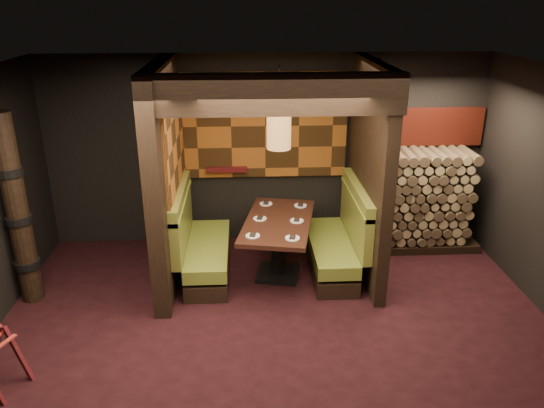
{
  "coord_description": "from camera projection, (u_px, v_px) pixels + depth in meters",
  "views": [
    {
      "loc": [
        -0.33,
        -4.88,
        3.63
      ],
      "look_at": [
        0.0,
        1.3,
        1.15
      ],
      "focal_mm": 35.0,
      "sensor_mm": 36.0,
      "label": 1
    }
  ],
  "objects": [
    {
      "name": "place_settings",
      "position": [
        278.0,
        219.0,
        7.0
      ],
      "size": [
        0.87,
        1.33,
        0.03
      ],
      "color": "white",
      "rests_on": "dining_table"
    },
    {
      "name": "totem_column",
      "position": [
        18.0,
        213.0,
        6.31
      ],
      "size": [
        0.31,
        0.31,
        2.4
      ],
      "color": "black",
      "rests_on": "floor"
    },
    {
      "name": "bay_front_post",
      "position": [
        371.0,
        165.0,
        7.24
      ],
      "size": [
        0.08,
        0.08,
        2.85
      ],
      "primitive_type": "cube",
      "color": "black",
      "rests_on": "floor"
    },
    {
      "name": "floor",
      "position": [
        278.0,
        344.0,
        5.89
      ],
      "size": [
        6.5,
        5.5,
        0.02
      ],
      "primitive_type": "cube",
      "color": "black",
      "rests_on": "ground"
    },
    {
      "name": "header_beam",
      "position": [
        273.0,
        94.0,
        5.56
      ],
      "size": [
        2.85,
        0.18,
        0.44
      ],
      "primitive_type": "cube",
      "color": "black",
      "rests_on": "partition_left"
    },
    {
      "name": "partition_left",
      "position": [
        166.0,
        176.0,
        6.82
      ],
      "size": [
        0.2,
        2.2,
        2.85
      ],
      "primitive_type": "cube",
      "color": "black",
      "rests_on": "floor"
    },
    {
      "name": "ceiling",
      "position": [
        280.0,
        83.0,
        4.82
      ],
      "size": [
        6.5,
        5.5,
        0.02
      ],
      "primitive_type": "cube",
      "color": "black",
      "rests_on": "ground"
    },
    {
      "name": "tapa_back_panel",
      "position": [
        265.0,
        126.0,
        7.72
      ],
      "size": [
        2.4,
        0.06,
        1.55
      ],
      "primitive_type": "cube",
      "color": "#A0561C",
      "rests_on": "wall_back"
    },
    {
      "name": "lacquer_shelf",
      "position": [
        227.0,
        169.0,
        7.87
      ],
      "size": [
        0.6,
        0.12,
        0.07
      ],
      "primitive_type": "cube",
      "color": "#4E1214",
      "rests_on": "wall_back"
    },
    {
      "name": "booth_bench_right",
      "position": [
        338.0,
        244.0,
        7.31
      ],
      "size": [
        0.68,
        1.6,
        1.14
      ],
      "color": "black",
      "rests_on": "floor"
    },
    {
      "name": "booth_bench_left",
      "position": [
        200.0,
        247.0,
        7.22
      ],
      "size": [
        0.68,
        1.6,
        1.14
      ],
      "color": "black",
      "rests_on": "floor"
    },
    {
      "name": "pendant_lamp",
      "position": [
        279.0,
        131.0,
        6.5
      ],
      "size": [
        0.3,
        0.3,
        1.03
      ],
      "color": "#A56F3A",
      "rests_on": "ceiling"
    },
    {
      "name": "dining_table",
      "position": [
        278.0,
        236.0,
        7.09
      ],
      "size": [
        1.14,
        1.7,
        0.83
      ],
      "color": "black",
      "rests_on": "floor"
    },
    {
      "name": "firewood_stack",
      "position": [
        421.0,
        200.0,
        7.9
      ],
      "size": [
        1.73,
        0.7,
        1.5
      ],
      "color": "black",
      "rests_on": "floor"
    },
    {
      "name": "mosaic_header",
      "position": [
        421.0,
        127.0,
        7.82
      ],
      "size": [
        1.83,
        0.1,
        0.56
      ],
      "primitive_type": "cube",
      "color": "maroon",
      "rests_on": "wall_back"
    },
    {
      "name": "wall_back",
      "position": [
        267.0,
        151.0,
        7.92
      ],
      "size": [
        6.5,
        0.02,
        2.85
      ],
      "primitive_type": "cube",
      "color": "black",
      "rests_on": "ground"
    },
    {
      "name": "partition_right",
      "position": [
        368.0,
        172.0,
        7.0
      ],
      "size": [
        0.15,
        2.1,
        2.85
      ],
      "primitive_type": "cube",
      "color": "black",
      "rests_on": "floor"
    },
    {
      "name": "tapa_side_panel",
      "position": [
        175.0,
        140.0,
        6.83
      ],
      "size": [
        0.04,
        1.85,
        1.45
      ],
      "primitive_type": "cube",
      "color": "#A0561C",
      "rests_on": "partition_left"
    }
  ]
}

